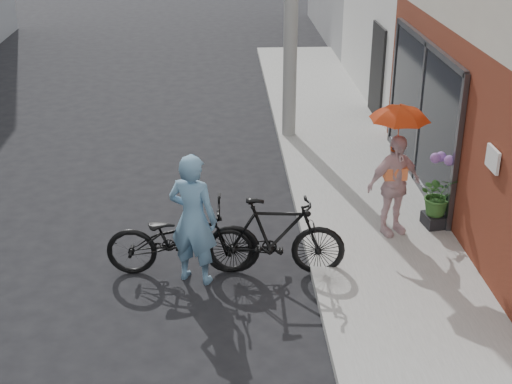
{
  "coord_description": "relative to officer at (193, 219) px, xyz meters",
  "views": [
    {
      "loc": [
        -0.36,
        -8.16,
        5.24
      ],
      "look_at": [
        0.13,
        0.92,
        1.1
      ],
      "focal_mm": 50.0,
      "sensor_mm": 36.0,
      "label": 1
    }
  ],
  "objects": [
    {
      "name": "bike_right",
      "position": [
        1.13,
        0.11,
        -0.36
      ],
      "size": [
        1.98,
        0.71,
        1.16
      ],
      "primitive_type": "imported",
      "rotation": [
        0.0,
        0.0,
        1.48
      ],
      "color": "black",
      "rests_on": "ground"
    },
    {
      "name": "curb",
      "position": [
        1.68,
        1.57,
        -0.88
      ],
      "size": [
        0.12,
        24.0,
        0.12
      ],
      "primitive_type": "cube",
      "color": "#9E9E99",
      "rests_on": "ground"
    },
    {
      "name": "bike_left",
      "position": [
        -0.2,
        0.21,
        -0.4
      ],
      "size": [
        2.08,
        0.77,
        1.08
      ],
      "primitive_type": "imported",
      "rotation": [
        0.0,
        0.0,
        1.55
      ],
      "color": "black",
      "rests_on": "ground"
    },
    {
      "name": "planter",
      "position": [
        3.74,
        1.22,
        -0.72
      ],
      "size": [
        0.42,
        0.42,
        0.2
      ],
      "primitive_type": "cube",
      "rotation": [
        0.0,
        0.0,
        0.15
      ],
      "color": "black",
      "rests_on": "sidewalk"
    },
    {
      "name": "sidewalk",
      "position": [
        2.84,
        1.57,
        -0.88
      ],
      "size": [
        2.2,
        24.0,
        0.12
      ],
      "primitive_type": "cube",
      "color": "gray",
      "rests_on": "ground"
    },
    {
      "name": "ground",
      "position": [
        0.74,
        -0.43,
        -0.94
      ],
      "size": [
        80.0,
        80.0,
        0.0
      ],
      "primitive_type": "plane",
      "color": "black",
      "rests_on": "ground"
    },
    {
      "name": "officer",
      "position": [
        0.0,
        0.0,
        0.0
      ],
      "size": [
        0.81,
        0.68,
        1.88
      ],
      "primitive_type": "imported",
      "rotation": [
        0.0,
        0.0,
        2.74
      ],
      "color": "#6694B6",
      "rests_on": "ground"
    },
    {
      "name": "kimono_woman",
      "position": [
        2.98,
        1.05,
        -0.03
      ],
      "size": [
        1.0,
        0.71,
        1.58
      ],
      "primitive_type": "imported",
      "rotation": [
        0.0,
        0.0,
        0.39
      ],
      "color": "beige",
      "rests_on": "sidewalk"
    },
    {
      "name": "parasol",
      "position": [
        2.98,
        1.05,
        1.13
      ],
      "size": [
        0.84,
        0.84,
        0.74
      ],
      "primitive_type": "imported",
      "color": "#DD4B1A",
      "rests_on": "kimono_woman"
    },
    {
      "name": "potted_plant",
      "position": [
        3.74,
        1.22,
        -0.29
      ],
      "size": [
        0.6,
        0.52,
        0.66
      ],
      "primitive_type": "imported",
      "color": "#326126",
      "rests_on": "planter"
    }
  ]
}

